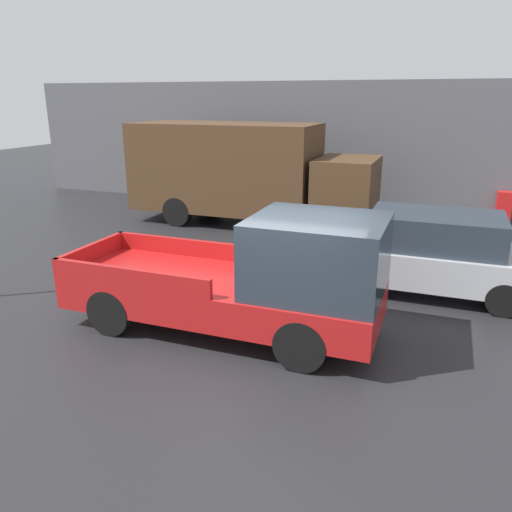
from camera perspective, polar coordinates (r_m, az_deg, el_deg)
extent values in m
plane|color=#232326|center=(8.28, 1.98, -10.58)|extent=(60.00, 60.00, 0.00)
cube|color=#56565B|center=(17.98, 13.55, 11.87)|extent=(28.00, 0.15, 4.46)
cube|color=red|center=(8.73, -4.02, -4.29)|extent=(5.46, 1.97, 0.59)
cube|color=#28333D|center=(7.90, 7.07, 0.11)|extent=(2.07, 1.85, 1.20)
cube|color=red|center=(9.89, -8.29, 1.05)|extent=(3.00, 0.10, 0.32)
cube|color=red|center=(8.40, -14.41, -2.41)|extent=(3.00, 0.10, 0.32)
cube|color=red|center=(9.94, -18.24, 0.41)|extent=(0.10, 1.97, 0.32)
cylinder|color=black|center=(9.09, 8.13, -5.24)|extent=(0.81, 0.26, 0.81)
cylinder|color=black|center=(7.56, 5.13, -10.08)|extent=(0.81, 0.26, 0.81)
cylinder|color=black|center=(10.28, -10.57, -2.58)|extent=(0.81, 0.26, 0.81)
cylinder|color=black|center=(8.97, -16.27, -6.13)|extent=(0.81, 0.26, 0.81)
cube|color=#B7BABF|center=(11.06, 18.76, -0.59)|extent=(4.74, 1.98, 0.70)
cube|color=#28333D|center=(10.87, 19.86, 2.80)|extent=(2.60, 1.74, 0.69)
cylinder|color=black|center=(12.07, 25.78, -1.44)|extent=(0.65, 0.22, 0.65)
cylinder|color=black|center=(10.39, 26.45, -4.49)|extent=(0.65, 0.22, 0.65)
cylinder|color=black|center=(12.11, 11.91, 0.07)|extent=(0.65, 0.22, 0.65)
cylinder|color=black|center=(10.45, 10.31, -2.72)|extent=(0.65, 0.22, 0.65)
cube|color=#4C331E|center=(15.15, 10.30, 7.59)|extent=(1.69, 2.39, 1.78)
cube|color=#4C331E|center=(16.24, -3.50, 10.16)|extent=(5.84, 2.52, 2.71)
cylinder|color=black|center=(16.45, 9.83, 5.33)|extent=(0.91, 0.30, 0.91)
cylinder|color=black|center=(14.31, 8.05, 3.55)|extent=(0.91, 0.30, 0.91)
cylinder|color=black|center=(17.96, -5.44, 6.55)|extent=(0.91, 0.30, 0.91)
cylinder|color=black|center=(16.02, -8.97, 5.03)|extent=(0.91, 0.30, 0.91)
cube|color=red|center=(17.85, 26.43, 4.93)|extent=(0.45, 0.40, 1.05)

